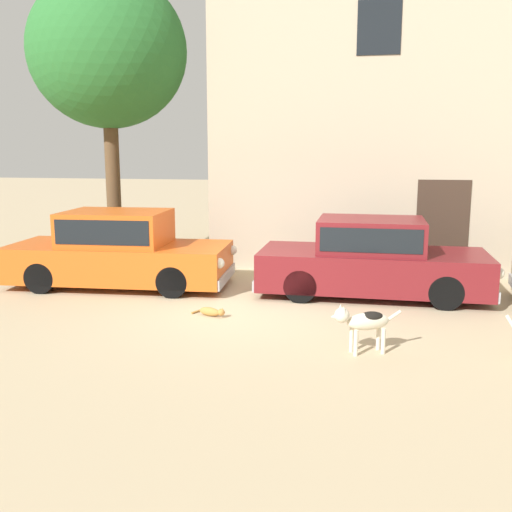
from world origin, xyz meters
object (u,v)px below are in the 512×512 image
stray_cat (211,312)px  parked_sedan_nearest (119,249)px  stray_dog_spotted (364,321)px  parked_sedan_second (372,258)px  acacia_tree_left (107,52)px

stray_cat → parked_sedan_nearest: bearing=164.4°
parked_sedan_nearest → stray_dog_spotted: 5.82m
parked_sedan_second → stray_cat: 3.32m
parked_sedan_nearest → stray_dog_spotted: parked_sedan_nearest is taller
stray_cat → acacia_tree_left: size_ratio=0.09×
parked_sedan_nearest → acacia_tree_left: acacia_tree_left is taller
parked_sedan_second → stray_cat: size_ratio=7.06×
parked_sedan_nearest → stray_cat: size_ratio=7.42×
stray_dog_spotted → stray_cat: bearing=-51.0°
parked_sedan_second → stray_dog_spotted: bearing=-91.7°
stray_cat → acacia_tree_left: 7.08m
stray_dog_spotted → acacia_tree_left: acacia_tree_left is taller
parked_sedan_second → stray_dog_spotted: (-0.11, -3.28, -0.27)m
parked_sedan_second → acacia_tree_left: bearing=162.4°
parked_sedan_second → stray_cat: bearing=-143.2°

